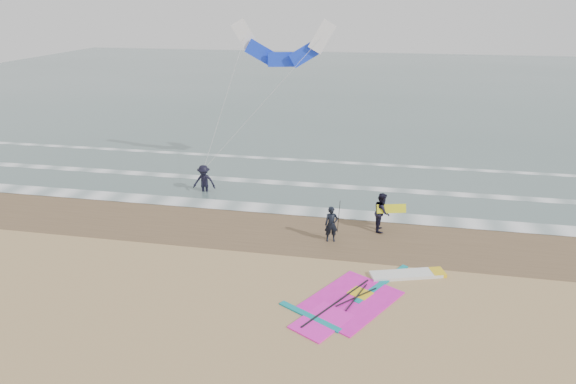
% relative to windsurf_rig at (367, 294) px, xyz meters
% --- Properties ---
extents(ground, '(120.00, 120.00, 0.00)m').
position_rel_windsurf_rig_xyz_m(ground, '(-1.79, -1.16, -0.04)').
color(ground, tan).
rests_on(ground, ground).
extents(sea_water, '(120.00, 80.00, 0.02)m').
position_rel_windsurf_rig_xyz_m(sea_water, '(-1.79, 46.84, -0.03)').
color(sea_water, '#47605E').
rests_on(sea_water, ground).
extents(wet_sand_band, '(120.00, 5.00, 0.01)m').
position_rel_windsurf_rig_xyz_m(wet_sand_band, '(-1.79, 4.84, -0.03)').
color(wet_sand_band, brown).
rests_on(wet_sand_band, ground).
extents(foam_waterline, '(120.00, 9.15, 0.02)m').
position_rel_windsurf_rig_xyz_m(foam_waterline, '(-1.79, 9.28, -0.01)').
color(foam_waterline, white).
rests_on(foam_waterline, ground).
extents(windsurf_rig, '(5.80, 5.49, 0.14)m').
position_rel_windsurf_rig_xyz_m(windsurf_rig, '(0.00, 0.00, 0.00)').
color(windsurf_rig, white).
rests_on(windsurf_rig, ground).
extents(person_standing, '(0.65, 0.50, 1.57)m').
position_rel_windsurf_rig_xyz_m(person_standing, '(-1.76, 4.04, 0.75)').
color(person_standing, black).
rests_on(person_standing, ground).
extents(person_walking, '(0.71, 0.90, 1.78)m').
position_rel_windsurf_rig_xyz_m(person_walking, '(0.33, 5.56, 0.85)').
color(person_walking, black).
rests_on(person_walking, ground).
extents(person_wading, '(1.26, 0.78, 1.88)m').
position_rel_windsurf_rig_xyz_m(person_wading, '(-9.13, 8.63, 0.90)').
color(person_wading, black).
rests_on(person_wading, ground).
extents(held_pole, '(0.17, 0.86, 1.82)m').
position_rel_windsurf_rig_xyz_m(held_pole, '(-1.46, 4.04, 1.12)').
color(held_pole, black).
rests_on(held_pole, ground).
extents(carried_kiteboard, '(1.30, 0.51, 0.39)m').
position_rel_windsurf_rig_xyz_m(carried_kiteboard, '(0.73, 5.46, 1.09)').
color(carried_kiteboard, yellow).
rests_on(carried_kiteboard, ground).
extents(surf_kite, '(6.45, 4.17, 7.54)m').
position_rel_windsurf_rig_xyz_m(surf_kite, '(-5.59, 12.52, 7.22)').
color(surf_kite, white).
rests_on(surf_kite, ground).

